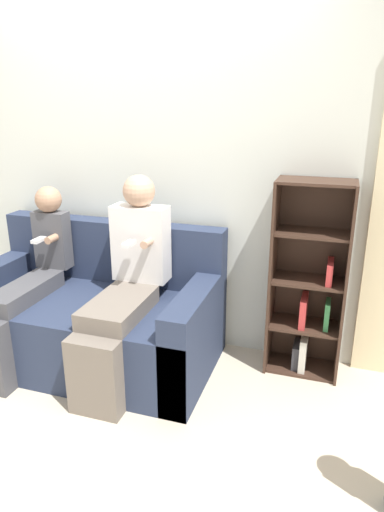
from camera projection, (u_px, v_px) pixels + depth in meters
ground_plane at (84, 409)px, 2.74m from camera, size 14.00×14.00×0.00m
back_wall at (146, 172)px, 3.27m from camera, size 10.00×0.06×2.55m
couch at (93, 318)px, 3.20m from camera, size 1.71×0.91×0.93m
adult_seated at (126, 280)px, 2.91m from camera, size 0.38×0.87×1.31m
child_seated at (28, 279)px, 3.11m from camera, size 0.26×0.89×1.19m
bookshelf at (309, 287)px, 3.00m from camera, size 0.48×0.29×1.31m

